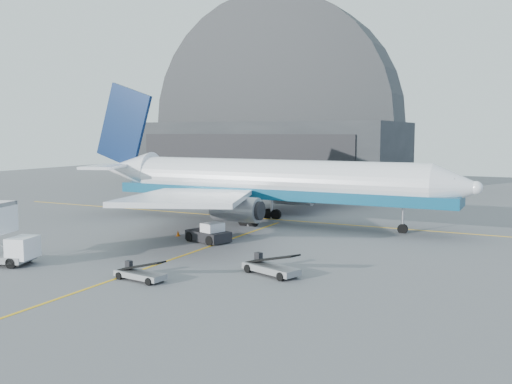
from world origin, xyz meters
The scene contains 8 objects.
ground centered at (0.00, 0.00, 0.00)m, with size 200.00×200.00×0.00m, color #565659.
taxi_lines centered at (0.00, 12.67, 0.01)m, with size 80.00×42.12×0.02m.
hangar centered at (-22.00, 64.95, 9.54)m, with size 50.00×28.30×28.00m.
airliner centered at (-2.03, 17.53, 4.59)m, with size 46.79×45.37×16.42m.
pushback_tug centered at (-1.12, 4.91, 0.71)m, with size 4.56×3.44×1.88m.
belt_loader_a centered at (1.74, -9.00, 0.48)m, with size 4.15×1.83×1.56m.
belt_loader_b centered at (9.11, -3.65, 0.56)m, with size 4.82×2.92×1.81m.
traffic_cone centered at (-5.37, 6.07, 0.26)m, with size 0.38×0.38×0.55m.
Camera 1 is at (25.85, -39.64, 10.10)m, focal length 40.00 mm.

